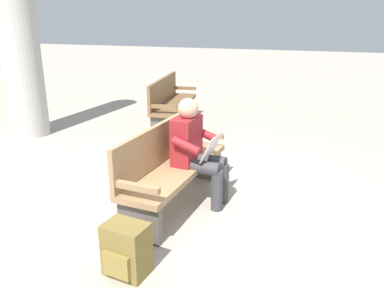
{
  "coord_description": "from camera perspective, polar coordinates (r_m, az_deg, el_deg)",
  "views": [
    {
      "loc": [
        3.67,
        1.37,
        2.02
      ],
      "look_at": [
        -0.07,
        0.15,
        0.7
      ],
      "focal_mm": 36.35,
      "sensor_mm": 36.0,
      "label": 1
    }
  ],
  "objects": [
    {
      "name": "bench_far",
      "position": [
        7.29,
        -3.14,
        6.17
      ],
      "size": [
        1.84,
        0.69,
        0.9
      ],
      "rotation": [
        0.0,
        0.0,
        0.12
      ],
      "color": "brown",
      "rests_on": "ground"
    },
    {
      "name": "support_pillar",
      "position": [
        7.16,
        -24.47,
        16.87
      ],
      "size": [
        0.63,
        0.63,
        4.01
      ],
      "primitive_type": "cylinder",
      "color": "#B2AFA8",
      "rests_on": "ground"
    },
    {
      "name": "ground_plane",
      "position": [
        4.41,
        -2.18,
        -8.76
      ],
      "size": [
        40.0,
        40.0,
        0.0
      ],
      "primitive_type": "plane",
      "color": "#A89E8E"
    },
    {
      "name": "bench_near",
      "position": [
        4.24,
        -3.12,
        -3.07
      ],
      "size": [
        1.84,
        0.64,
        0.9
      ],
      "rotation": [
        0.0,
        0.0,
        -0.09
      ],
      "color": "#9E7A51",
      "rests_on": "ground"
    },
    {
      "name": "person_seated",
      "position": [
        4.22,
        0.59,
        -0.7
      ],
      "size": [
        0.6,
        0.6,
        1.18
      ],
      "rotation": [
        0.0,
        0.0,
        -0.09
      ],
      "color": "maroon",
      "rests_on": "ground"
    },
    {
      "name": "backpack",
      "position": [
        3.28,
        -9.64,
        -15.07
      ],
      "size": [
        0.33,
        0.38,
        0.45
      ],
      "rotation": [
        0.0,
        0.0,
        4.56
      ],
      "color": "brown",
      "rests_on": "ground"
    }
  ]
}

